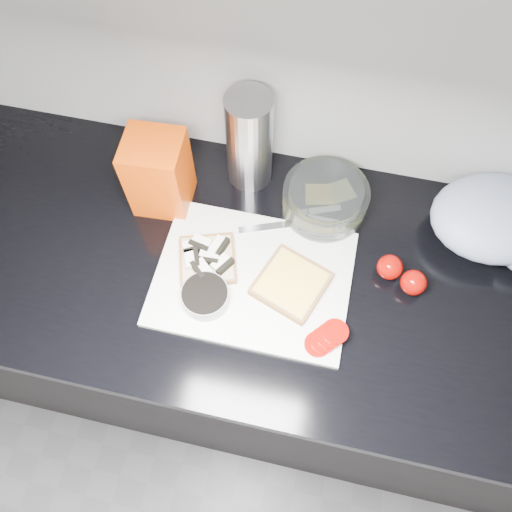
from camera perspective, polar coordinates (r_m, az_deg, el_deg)
The scene contains 14 objects.
base_cabinet at distance 1.49m, azimuth 4.32°, elevation -9.82°, with size 3.50×0.60×0.86m, color black.
countertop at distance 1.07m, azimuth 5.93°, elevation -2.56°, with size 3.50×0.64×0.04m, color black.
cutting_board at distance 1.04m, azimuth -0.36°, elevation -2.56°, with size 0.40×0.30×0.01m, color white.
bread_left at distance 1.04m, azimuth -5.62°, elevation -0.29°, with size 0.15×0.15×0.04m.
bread_right at distance 1.02m, azimuth 4.04°, elevation -3.18°, with size 0.17×0.17×0.02m.
tomato_slices at distance 0.98m, azimuth 8.04°, elevation -9.25°, with size 0.09×0.09×0.02m.
knife at distance 1.09m, azimuth 5.21°, elevation 3.88°, with size 0.21×0.09×0.01m.
seed_tub at distance 1.00m, azimuth -5.79°, elevation -4.68°, with size 0.10×0.10×0.05m.
tub_lid at distance 1.08m, azimuth 1.81°, elevation 1.56°, with size 0.10×0.10×0.01m, color white.
glass_bowl at distance 1.10m, azimuth 7.84°, elevation 6.31°, with size 0.18×0.18×0.08m.
bread_bag at distance 1.08m, azimuth -11.03°, elevation 9.24°, with size 0.12×0.11×0.19m, color #DF4403.
steel_canister at distance 1.09m, azimuth -0.76°, elevation 13.03°, with size 0.10×0.10×0.24m, color #A6A5AA.
grocery_bag at distance 1.16m, azimuth 26.18°, elevation 3.44°, with size 0.32×0.28×0.12m.
whole_tomatoes at distance 1.06m, azimuth 16.29°, elevation -2.08°, with size 0.10×0.08×0.05m.
Camera 1 is at (-0.01, 0.74, 1.85)m, focal length 35.00 mm.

